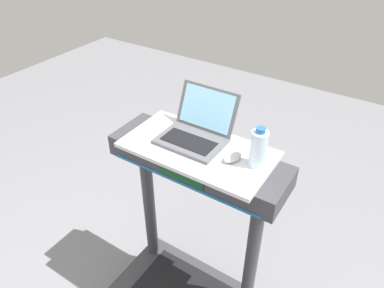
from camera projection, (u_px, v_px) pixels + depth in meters
desk_board at (198, 149)px, 1.70m from camera, size 0.72×0.38×0.02m
laptop at (196, 130)px, 1.74m from camera, size 0.31×0.30×0.22m
computer_mouse at (232, 157)px, 1.61m from camera, size 0.09×0.11×0.03m
water_bottle at (258, 148)px, 1.54m from camera, size 0.07×0.07×0.19m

